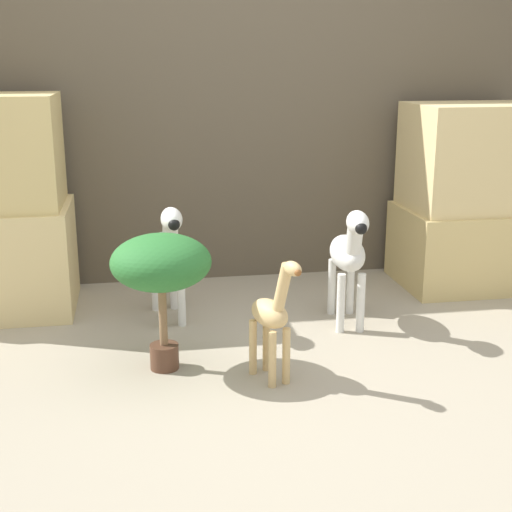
{
  "coord_description": "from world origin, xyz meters",
  "views": [
    {
      "loc": [
        -0.63,
        -2.7,
        1.37
      ],
      "look_at": [
        -0.01,
        0.88,
        0.36
      ],
      "focal_mm": 50.0,
      "sensor_mm": 36.0,
      "label": 1
    }
  ],
  "objects_px": {
    "zebra_left": "(168,250)",
    "potted_palm_front": "(161,266)",
    "zebra_right": "(349,253)",
    "giraffe_figurine": "(272,316)"
  },
  "relations": [
    {
      "from": "zebra_left",
      "to": "potted_palm_front",
      "type": "distance_m",
      "value": 0.62
    },
    {
      "from": "zebra_left",
      "to": "zebra_right",
      "type": "bearing_deg",
      "value": -14.21
    },
    {
      "from": "zebra_right",
      "to": "zebra_left",
      "type": "height_order",
      "value": "same"
    },
    {
      "from": "zebra_left",
      "to": "giraffe_figurine",
      "type": "relative_size",
      "value": 1.13
    },
    {
      "from": "zebra_left",
      "to": "potted_palm_front",
      "type": "height_order",
      "value": "zebra_left"
    },
    {
      "from": "zebra_left",
      "to": "giraffe_figurine",
      "type": "bearing_deg",
      "value": -63.93
    },
    {
      "from": "zebra_left",
      "to": "giraffe_figurine",
      "type": "height_order",
      "value": "zebra_left"
    },
    {
      "from": "zebra_right",
      "to": "giraffe_figurine",
      "type": "xyz_separation_m",
      "value": [
        -0.52,
        -0.59,
        -0.1
      ]
    },
    {
      "from": "zebra_left",
      "to": "potted_palm_front",
      "type": "xyz_separation_m",
      "value": [
        -0.06,
        -0.61,
        0.09
      ]
    },
    {
      "from": "zebra_right",
      "to": "zebra_left",
      "type": "relative_size",
      "value": 1.0
    }
  ]
}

